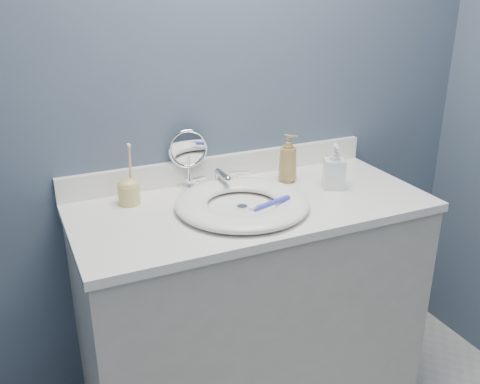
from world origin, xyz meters
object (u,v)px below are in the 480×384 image
soap_bottle_amber (288,158)px  soap_bottle_clear (334,166)px  toothbrush_holder (129,191)px  makeup_mirror (188,155)px

soap_bottle_amber → soap_bottle_clear: bearing=-84.4°
toothbrush_holder → makeup_mirror: bearing=17.8°
makeup_mirror → soap_bottle_amber: 0.37m
soap_bottle_clear → toothbrush_holder: 0.73m
makeup_mirror → toothbrush_holder: makeup_mirror is taller
soap_bottle_amber → soap_bottle_clear: soap_bottle_amber is taller
soap_bottle_amber → soap_bottle_clear: size_ratio=1.11×
makeup_mirror → soap_bottle_clear: size_ratio=1.32×
makeup_mirror → soap_bottle_clear: makeup_mirror is taller
soap_bottle_amber → toothbrush_holder: (-0.59, 0.03, -0.04)m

